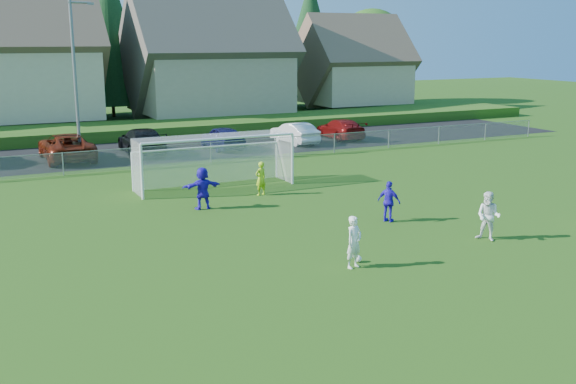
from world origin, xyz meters
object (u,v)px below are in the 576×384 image
goalkeeper (261,178)px  soccer_goal (213,153)px  car_c (66,147)px  car_f (294,133)px  player_blue_a (389,202)px  player_white_a (354,242)px  car_d (142,141)px  player_white_b (488,216)px  car_e (222,138)px  player_blue_b (203,188)px  car_g (340,129)px  soccer_ball (358,259)px

goalkeeper → soccer_goal: soccer_goal is taller
car_c → car_f: bearing=178.7°
player_blue_a → soccer_goal: (-3.92, 8.83, 0.84)m
player_white_a → car_d: player_white_a is taller
player_white_a → player_white_b: (5.69, 0.41, 0.05)m
goalkeeper → car_e: 13.19m
car_d → player_blue_b: bearing=88.1°
car_f → soccer_goal: size_ratio=0.57×
car_g → car_e: bearing=6.9°
car_e → car_f: (5.17, 0.12, -0.03)m
player_white_a → car_c: size_ratio=0.29×
car_d → car_g: 14.06m
player_blue_a → player_white_b: bearing=174.7°
car_c → car_d: (4.47, 0.34, 0.00)m
car_d → player_white_a: bearing=94.0°
goalkeeper → car_g: bearing=-147.3°
car_d → car_f: size_ratio=1.27×
player_white_b → car_f: bearing=141.0°
car_e → car_g: bearing=-177.0°
player_white_a → car_d: size_ratio=0.30×
car_c → car_d: size_ratio=1.04×
player_white_a → goalkeeper: size_ratio=1.07×
car_f → soccer_goal: 14.12m
goalkeeper → car_d: 13.50m
player_white_a → player_blue_a: bearing=26.2°
car_d → soccer_ball: bearing=95.0°
car_e → soccer_goal: 11.20m
player_blue_a → car_e: bearing=-32.1°
player_white_b → car_c: player_white_b is taller
player_white_b → car_g: (7.74, 23.33, -0.17)m
player_white_b → car_f: 23.12m
car_d → soccer_goal: soccer_goal is taller
car_c → car_g: 18.53m
car_c → soccer_goal: bearing=115.2°
soccer_ball → player_white_a: player_white_a is taller
car_d → car_g: (14.06, 0.16, -0.10)m
car_c → car_e: bearing=177.9°
player_white_a → player_blue_a: player_white_a is taller
player_blue_b → player_blue_a: bearing=138.8°
soccer_ball → player_white_b: player_white_b is taller
player_white_a → car_d: bearing=72.9°
goalkeeper → player_blue_a: bearing=96.8°
player_blue_b → player_white_a: bearing=101.1°
car_e → car_f: car_e is taller
car_d → goalkeeper: bearing=101.1°
player_blue_b → car_d: 14.63m
player_white_b → car_f: (3.88, 22.79, -0.16)m
player_white_a → car_e: (4.40, 23.09, -0.08)m
soccer_ball → car_d: 23.26m
soccer_ball → player_white_a: 0.88m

